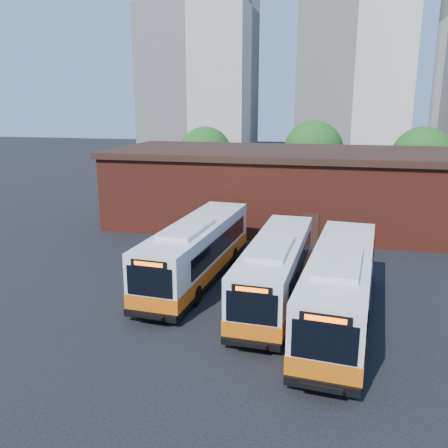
% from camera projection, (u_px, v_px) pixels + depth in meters
% --- Properties ---
extents(ground, '(220.00, 220.00, 0.00)m').
position_uv_depth(ground, '(229.00, 323.00, 22.66)').
color(ground, black).
extents(bus_midwest, '(3.58, 13.39, 3.61)m').
position_uv_depth(bus_midwest, '(197.00, 253.00, 27.92)').
color(bus_midwest, silver).
rests_on(bus_midwest, ground).
extents(bus_mideast, '(3.09, 12.58, 3.40)m').
position_uv_depth(bus_mideast, '(276.00, 271.00, 25.09)').
color(bus_mideast, silver).
rests_on(bus_mideast, ground).
extents(bus_east, '(3.85, 13.45, 3.62)m').
position_uv_depth(bus_east, '(340.00, 290.00, 22.36)').
color(bus_east, silver).
rests_on(bus_east, ground).
extents(transit_worker, '(0.45, 0.65, 1.69)m').
position_uv_depth(transit_worker, '(261.00, 321.00, 20.95)').
color(transit_worker, '#131D39').
rests_on(transit_worker, ground).
extents(depot_building, '(28.60, 12.60, 6.40)m').
position_uv_depth(depot_building, '(280.00, 186.00, 40.71)').
color(depot_building, maroon).
rests_on(depot_building, ground).
extents(tree_west, '(6.00, 6.00, 7.65)m').
position_uv_depth(tree_west, '(205.00, 153.00, 53.91)').
color(tree_west, '#382314').
rests_on(tree_west, ground).
extents(tree_mid, '(6.56, 6.56, 8.36)m').
position_uv_depth(tree_mid, '(313.00, 150.00, 53.01)').
color(tree_mid, '#382314').
rests_on(tree_mid, ground).
extents(tree_east, '(6.24, 6.24, 7.96)m').
position_uv_depth(tree_east, '(422.00, 158.00, 47.79)').
color(tree_east, '#382314').
rests_on(tree_east, ground).
extents(tower_left, '(20.00, 18.00, 56.20)m').
position_uv_depth(tower_left, '(199.00, 6.00, 88.55)').
color(tower_left, beige).
rests_on(tower_left, ground).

